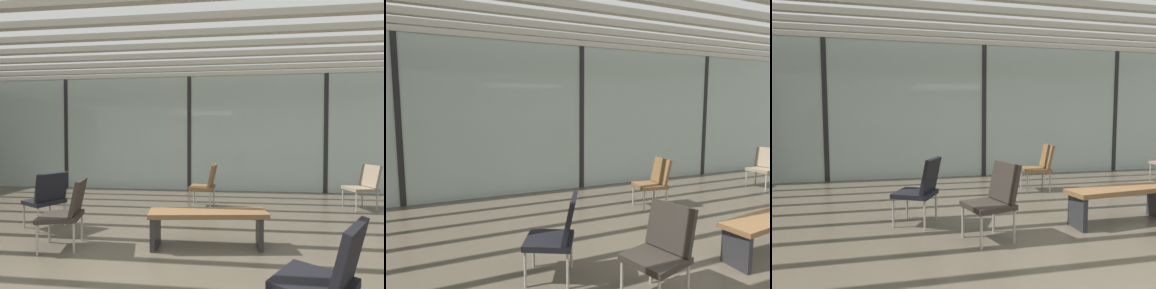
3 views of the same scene
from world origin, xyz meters
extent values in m
plane|color=#4C4438|center=(0.00, 0.00, 0.00)|extent=(60.00, 60.00, 0.00)
cube|color=#A3B7B2|center=(0.00, 5.20, 1.52)|extent=(14.00, 0.08, 3.04)
cube|color=black|center=(-3.50, 5.20, 1.52)|extent=(0.10, 0.12, 3.04)
cube|color=black|center=(0.00, 5.20, 1.52)|extent=(0.10, 0.12, 3.04)
cube|color=black|center=(3.50, 5.20, 1.52)|extent=(0.10, 0.12, 3.04)
cube|color=#B7B2A8|center=(0.00, 2.20, 3.09)|extent=(13.72, 0.12, 0.10)
cube|color=#B7B2A8|center=(0.00, 2.80, 3.09)|extent=(13.72, 0.12, 0.10)
cube|color=#B7B2A8|center=(0.00, 3.40, 3.09)|extent=(13.72, 0.12, 0.10)
cube|color=#B7B2A8|center=(0.00, 4.00, 3.09)|extent=(13.72, 0.12, 0.10)
cube|color=#B7B2A8|center=(0.00, 4.60, 3.09)|extent=(13.72, 0.12, 0.10)
cube|color=#B7B2A8|center=(0.00, 5.20, 3.09)|extent=(13.72, 0.12, 0.10)
ellipsoid|color=#B2BCD6|center=(-0.85, 10.97, 1.85)|extent=(11.91, 3.71, 3.71)
sphere|color=black|center=(-4.13, 9.27, 2.13)|extent=(0.28, 0.28, 0.28)
sphere|color=black|center=(-3.23, 9.27, 2.13)|extent=(0.28, 0.28, 0.28)
sphere|color=black|center=(-2.33, 9.27, 2.13)|extent=(0.28, 0.28, 0.28)
sphere|color=black|center=(-1.43, 9.27, 2.13)|extent=(0.28, 0.28, 0.28)
sphere|color=black|center=(-0.53, 9.27, 2.13)|extent=(0.28, 0.28, 0.28)
sphere|color=black|center=(0.37, 9.27, 2.13)|extent=(0.28, 0.28, 0.28)
sphere|color=black|center=(1.27, 9.27, 2.13)|extent=(0.28, 0.28, 0.28)
cube|color=brown|center=(0.49, 3.33, 0.40)|extent=(0.54, 0.54, 0.06)
cube|color=brown|center=(0.70, 3.30, 0.65)|extent=(0.20, 0.49, 0.44)
cylinder|color=gray|center=(0.30, 3.56, 0.18)|extent=(0.03, 0.03, 0.37)
cylinder|color=gray|center=(0.25, 3.14, 0.18)|extent=(0.03, 0.03, 0.37)
cylinder|color=gray|center=(0.72, 3.51, 0.18)|extent=(0.03, 0.03, 0.37)
cylinder|color=gray|center=(0.67, 3.09, 0.18)|extent=(0.03, 0.03, 0.37)
cylinder|color=gray|center=(3.35, 3.70, 0.18)|extent=(0.03, 0.03, 0.37)
cube|color=black|center=(-1.89, 1.78, 0.40)|extent=(0.65, 0.65, 0.06)
cube|color=black|center=(-1.70, 1.68, 0.65)|extent=(0.34, 0.49, 0.44)
cylinder|color=gray|center=(-1.98, 2.06, 0.18)|extent=(0.03, 0.03, 0.37)
cylinder|color=gray|center=(-2.18, 1.69, 0.18)|extent=(0.03, 0.03, 0.37)
cylinder|color=gray|center=(-1.61, 1.87, 0.18)|extent=(0.03, 0.03, 0.37)
cylinder|color=gray|center=(-1.80, 1.49, 0.18)|extent=(0.03, 0.03, 0.37)
cube|color=#28231E|center=(-1.14, 1.00, 0.40)|extent=(0.59, 0.59, 0.06)
cube|color=#28231E|center=(-0.94, 1.06, 0.65)|extent=(0.26, 0.50, 0.44)
cylinder|color=gray|center=(-1.40, 1.15, 0.18)|extent=(0.03, 0.03, 0.37)
cylinder|color=gray|center=(-1.29, 0.74, 0.18)|extent=(0.03, 0.03, 0.37)
cylinder|color=gray|center=(-1.00, 1.26, 0.18)|extent=(0.03, 0.03, 0.37)
cylinder|color=gray|center=(-0.89, 0.85, 0.18)|extent=(0.03, 0.03, 0.37)
cube|color=brown|center=(0.72, 1.23, 0.44)|extent=(1.54, 0.58, 0.06)
cube|color=#262628|center=(0.06, 1.15, 0.21)|extent=(0.06, 0.36, 0.41)
camera|label=1|loc=(0.94, -2.39, 1.41)|focal=26.57mm
camera|label=2|loc=(-2.92, -1.31, 1.77)|focal=30.61mm
camera|label=3|loc=(-2.24, -2.63, 1.39)|focal=32.20mm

